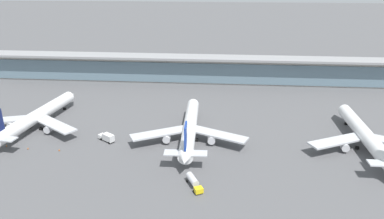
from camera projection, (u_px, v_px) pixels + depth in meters
The scene contains 10 objects.
ground_plane at pixel (187, 147), 129.62m from camera, with size 1200.00×1200.00×0.00m, color #515154.
airliner_left_stand at pixel (36, 117), 143.59m from camera, with size 43.16×56.62×15.10m.
airliner_centre_stand at pixel (190, 128), 133.75m from camera, with size 43.61×56.65×15.10m.
airliner_right_stand at pixel (366, 136), 127.49m from camera, with size 43.63×56.55×15.10m.
service_truck_near_nose_white at pixel (107, 137), 133.43m from camera, with size 7.31×6.04×3.10m.
service_truck_under_wing_yellow at pixel (194, 182), 105.59m from camera, with size 5.80×8.71×2.95m.
terminal_building at pixel (201, 69), 200.81m from camera, with size 247.29×12.80×15.20m.
safety_cone_alpha at pixel (28, 148), 128.10m from camera, with size 0.62×0.62×0.70m.
safety_cone_bravo at pixel (59, 150), 126.93m from camera, with size 0.62×0.62×0.70m.
safety_cone_charlie at pixel (6, 146), 130.08m from camera, with size 0.62×0.62×0.70m.
Camera 1 is at (11.32, -114.87, 60.57)m, focal length 33.37 mm.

